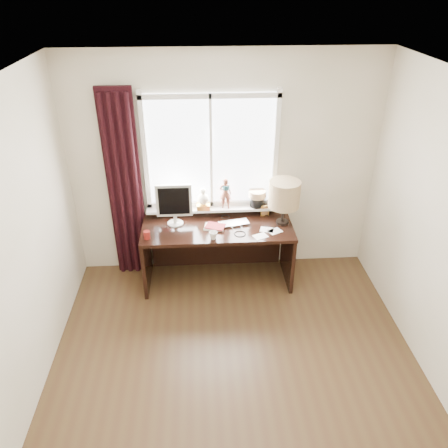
{
  "coord_description": "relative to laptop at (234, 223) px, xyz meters",
  "views": [
    {
      "loc": [
        -0.29,
        -2.6,
        3.25
      ],
      "look_at": [
        -0.05,
        1.25,
        1.0
      ],
      "focal_mm": 35.0,
      "sensor_mm": 36.0,
      "label": 1
    }
  ],
  "objects": [
    {
      "name": "curtain",
      "position": [
        -1.22,
        0.24,
        0.35
      ],
      "size": [
        0.38,
        0.09,
        2.25
      ],
      "color": "black",
      "rests_on": "floor"
    },
    {
      "name": "floor",
      "position": [
        -0.09,
        -1.66,
        -0.76
      ],
      "size": [
        3.5,
        4.0,
        0.0
      ],
      "primitive_type": "cube",
      "color": "#48331C",
      "rests_on": "ground"
    },
    {
      "name": "wall_back",
      "position": [
        -0.09,
        0.34,
        0.54
      ],
      "size": [
        3.5,
        0.0,
        2.6
      ],
      "primitive_type": "cube",
      "rotation": [
        1.57,
        0.0,
        0.0
      ],
      "color": "#C2B995",
      "rests_on": "ground"
    },
    {
      "name": "brush_holder",
      "position": [
        0.39,
        0.22,
        0.05
      ],
      "size": [
        0.09,
        0.09,
        0.25
      ],
      "color": "black",
      "rests_on": "desk"
    },
    {
      "name": "table_lamp",
      "position": [
        0.55,
        -0.01,
        0.35
      ],
      "size": [
        0.35,
        0.35,
        0.52
      ],
      "color": "black",
      "rests_on": "desk"
    },
    {
      "name": "window",
      "position": [
        -0.22,
        0.28,
        0.54
      ],
      "size": [
        1.52,
        0.2,
        1.4
      ],
      "color": "white",
      "rests_on": "ground"
    },
    {
      "name": "desk",
      "position": [
        -0.19,
        0.06,
        -0.26
      ],
      "size": [
        1.7,
        0.7,
        0.75
      ],
      "color": "#331911",
      "rests_on": "floor"
    },
    {
      "name": "monitor",
      "position": [
        -0.67,
        0.05,
        0.26
      ],
      "size": [
        0.4,
        0.18,
        0.49
      ],
      "color": "beige",
      "rests_on": "desk"
    },
    {
      "name": "laptop",
      "position": [
        0.0,
        0.0,
        0.0
      ],
      "size": [
        0.38,
        0.29,
        0.03
      ],
      "primitive_type": "imported",
      "rotation": [
        0.0,
        0.0,
        0.22
      ],
      "color": "silver",
      "rests_on": "desk"
    },
    {
      "name": "desk_cables",
      "position": [
        0.01,
        -0.07,
        -0.01
      ],
      "size": [
        0.27,
        0.52,
        0.01
      ],
      "color": "black",
      "rests_on": "desk"
    },
    {
      "name": "loose_papers",
      "position": [
        0.35,
        -0.2,
        -0.01
      ],
      "size": [
        0.36,
        0.29,
        0.0
      ],
      "color": "white",
      "rests_on": "desk"
    },
    {
      "name": "mug",
      "position": [
        -0.25,
        -0.29,
        0.03
      ],
      "size": [
        0.12,
        0.11,
        0.09
      ],
      "primitive_type": "imported",
      "rotation": [
        0.0,
        0.0,
        0.37
      ],
      "color": "white",
      "rests_on": "desk"
    },
    {
      "name": "red_cup",
      "position": [
        -0.96,
        -0.24,
        0.03
      ],
      "size": [
        0.07,
        0.07,
        0.09
      ],
      "primitive_type": "cylinder",
      "color": "maroon",
      "rests_on": "desk"
    },
    {
      "name": "wall_left",
      "position": [
        -1.84,
        -1.66,
        0.54
      ],
      "size": [
        0.0,
        4.0,
        2.6
      ],
      "primitive_type": "cube",
      "rotation": [
        1.57,
        0.0,
        1.57
      ],
      "color": "#C2B995",
      "rests_on": "ground"
    },
    {
      "name": "ceiling",
      "position": [
        -0.09,
        -1.66,
        1.84
      ],
      "size": [
        3.5,
        4.0,
        0.0
      ],
      "primitive_type": "cube",
      "color": "white",
      "rests_on": "wall_back"
    },
    {
      "name": "notebook_stack",
      "position": [
        -0.22,
        -0.07,
        0.0
      ],
      "size": [
        0.26,
        0.22,
        0.03
      ],
      "color": "beige",
      "rests_on": "desk"
    },
    {
      "name": "icon_frame",
      "position": [
        0.38,
        0.18,
        0.05
      ],
      "size": [
        0.1,
        0.04,
        0.13
      ],
      "color": "gold",
      "rests_on": "desk"
    }
  ]
}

